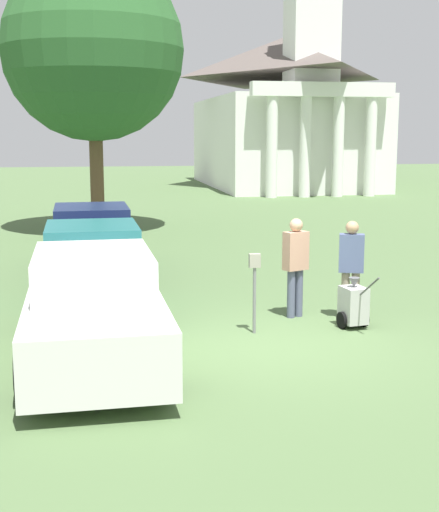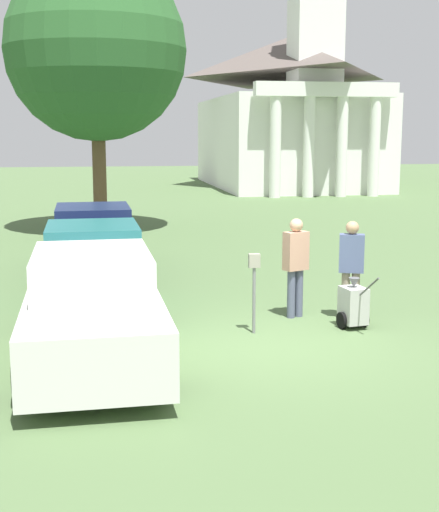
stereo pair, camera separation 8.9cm
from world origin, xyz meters
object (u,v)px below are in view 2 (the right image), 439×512
object	(u,v)px
parked_car_teal	(93,267)
person_supervisor	(351,264)
parked_car_white	(93,307)
church	(288,101)
parking_meter	(254,278)
equipment_cart	(353,305)
parked_car_navy	(94,243)
person_worker	(296,261)

from	to	relation	value
parked_car_teal	person_supervisor	distance (m)	4.77
parked_car_white	church	size ratio (longest dim) A/B	0.24
parking_meter	person_supervisor	world-z (taller)	person_supervisor
person_supervisor	church	bearing A→B (deg)	-83.54
parking_meter	equipment_cart	world-z (taller)	parking_meter
parked_car_teal	person_supervisor	world-z (taller)	person_supervisor
parked_car_navy	equipment_cart	bearing A→B (deg)	-53.23
parked_car_teal	equipment_cart	xyz separation A→B (m)	(4.22, -2.46, -0.32)
parking_meter	person_worker	world-z (taller)	person_worker
parked_car_teal	parked_car_navy	size ratio (longest dim) A/B	0.99
parked_car_navy	church	bearing A→B (deg)	64.69
parked_car_white	equipment_cart	distance (m)	4.31
parked_car_white	parked_car_navy	xyz separation A→B (m)	(-0.00, 6.26, -0.02)
parked_car_teal	parking_meter	xyz separation A→B (m)	(2.53, -2.49, 0.20)
equipment_cart	parked_car_teal	bearing A→B (deg)	141.23
parked_car_white	equipment_cart	size ratio (longest dim) A/B	5.18
parking_meter	church	xyz separation A→B (m)	(8.92, 30.92, 4.16)
parked_car_navy	parked_car_white	bearing A→B (deg)	-91.10
church	parked_car_white	bearing A→B (deg)	-109.85
parked_car_white	person_supervisor	size ratio (longest dim) A/B	3.04
person_worker	parked_car_navy	bearing A→B (deg)	-74.62
person_worker	person_supervisor	distance (m)	0.95
person_supervisor	equipment_cart	distance (m)	0.82
parking_meter	church	world-z (taller)	church
parking_meter	person_worker	xyz separation A→B (m)	(0.93, 0.87, 0.08)
person_supervisor	parked_car_white	bearing A→B (deg)	37.17
parking_meter	equipment_cart	distance (m)	1.76
parked_car_navy	church	xyz separation A→B (m)	(11.46, 25.47, 4.35)
parked_car_navy	equipment_cart	xyz separation A→B (m)	(4.22, -5.42, -0.33)
parked_car_white	parked_car_teal	world-z (taller)	parked_car_white
parked_car_white	parking_meter	xyz separation A→B (m)	(2.53, 0.81, 0.18)
equipment_cart	church	world-z (taller)	church
person_supervisor	equipment_cart	bearing A→B (deg)	94.69
church	equipment_cart	bearing A→B (deg)	-103.19
parked_car_teal	parked_car_navy	xyz separation A→B (m)	(0.00, 2.96, 0.01)
parked_car_white	person_worker	world-z (taller)	person_worker
parked_car_teal	equipment_cart	bearing A→B (deg)	-31.38
parked_car_teal	church	distance (m)	30.96
parked_car_navy	parking_meter	size ratio (longest dim) A/B	3.68
parked_car_white	parked_car_navy	size ratio (longest dim) A/B	1.09
church	person_worker	bearing A→B (deg)	-104.89
parked_car_teal	parked_car_navy	bearing A→B (deg)	88.90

